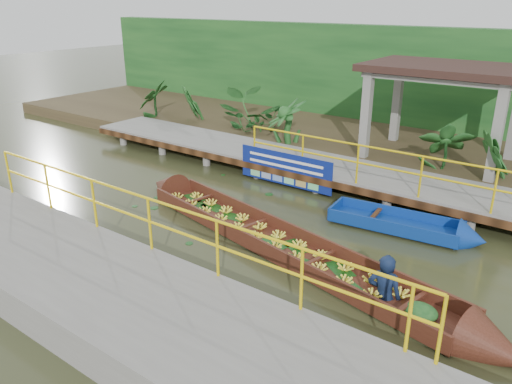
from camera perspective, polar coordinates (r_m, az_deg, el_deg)
The scene contains 10 objects.
ground at distance 12.16m, azimuth -3.55°, elevation -2.75°, with size 80.00×80.00×0.00m, color #2E3018.
land_strip at distance 18.14m, azimuth 11.82°, elevation 5.77°, with size 30.00×8.00×0.45m, color #362A1B.
far_dock at distance 14.60m, azimuth 5.11°, elevation 3.38°, with size 16.00×2.06×1.66m.
near_dock at distance 8.84m, azimuth -16.33°, elevation -11.40°, with size 18.00×2.40×1.73m.
pavilion at distance 15.50m, azimuth 20.87°, elevation 12.06°, with size 4.40×3.00×3.00m.
foliage_backdrop at distance 20.04m, azimuth 15.33°, elevation 12.12°, with size 30.00×0.80×4.00m, color #144019.
vendor_boat at distance 10.28m, azimuth 4.09°, elevation -6.15°, with size 10.03×3.04×2.09m.
moored_blue_boat at distance 11.69m, azimuth 19.45°, elevation -4.26°, with size 3.49×1.23×0.81m.
blue_banner at distance 13.76m, azimuth 3.34°, elevation 2.66°, with size 2.93×0.04×0.92m.
tropical_plants at distance 16.86m, azimuth 3.38°, elevation 8.08°, with size 14.04×1.04×1.30m.
Camera 1 is at (7.18, -8.48, 4.96)m, focal length 35.00 mm.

